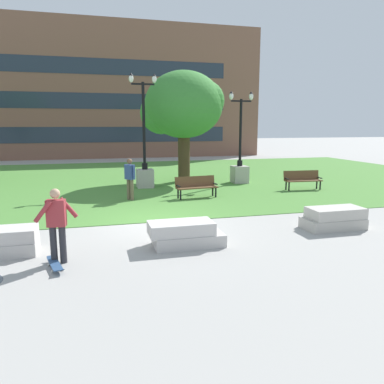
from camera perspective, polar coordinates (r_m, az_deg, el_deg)
The scene contains 13 objects.
ground_plane at distance 12.08m, azimuth -5.74°, elevation -4.66°, with size 140.00×140.00×0.00m, color #A3A09B.
grass_lawn at distance 21.84m, azimuth -9.87°, elevation 1.95°, with size 40.00×20.00×0.02m, color #4C8438.
concrete_block_left at distance 9.71m, azimuth -1.07°, elevation -6.44°, with size 1.92×0.90×0.64m.
concrete_block_right at distance 12.07m, azimuth 20.83°, elevation -3.80°, with size 1.80×0.90×0.64m.
person_skateboarder at distance 8.87m, azimuth -19.91°, elevation -4.24°, with size 0.94×0.42×1.71m.
skateboard at distance 8.82m, azimuth -20.12°, elevation -10.33°, with size 0.46×1.04×0.14m.
park_bench_near_right at distance 15.95m, azimuth 0.64°, elevation 1.00°, with size 1.85×0.73×0.90m.
park_bench_far_left at distance 18.69m, azimuth 16.47°, elevation 1.94°, with size 1.83×0.65×0.90m.
lamp_post_right at distance 18.65m, azimuth -7.22°, elevation 4.06°, with size 1.32×0.80×5.47m.
lamp_post_left at distance 20.18m, azimuth 7.29°, elevation 4.17°, with size 1.32×0.80×4.78m.
tree_near_left at distance 20.51m, azimuth -1.42°, elevation 12.95°, with size 4.38×4.18×5.90m.
person_bystander_near_lawn at distance 15.58m, azimuth -9.44°, elevation 2.30°, with size 0.45×0.57×1.71m.
building_facade_distant at distance 36.19m, azimuth -13.24°, elevation 14.86°, with size 30.13×1.03×12.40m.
Camera 1 is at (-1.78, -11.54, 3.09)m, focal length 35.00 mm.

